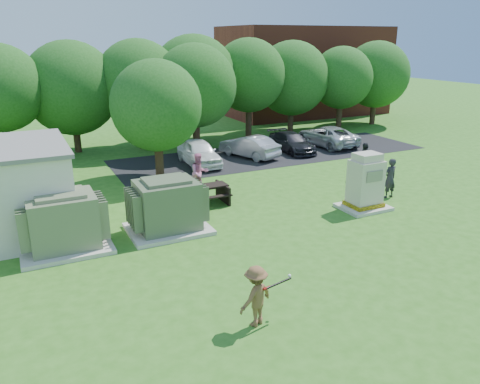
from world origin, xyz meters
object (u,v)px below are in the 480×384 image
generator_cabinet (365,185)px  car_silver_a (249,146)px  car_white (199,152)px  person_by_generator (390,178)px  car_dark (292,142)px  picnic_table (205,193)px  batter (256,296)px  person_walking_right (364,160)px  transformer_left (63,223)px  transformer_right (167,207)px  car_silver_b (327,136)px  person_at_picnic (199,173)px

generator_cabinet → car_silver_a: size_ratio=0.60×
car_white → generator_cabinet: bearing=-67.3°
person_by_generator → car_dark: size_ratio=0.44×
generator_cabinet → picnic_table: generator_cabinet is taller
batter → person_by_generator: (10.21, 6.20, 0.11)m
generator_cabinet → person_walking_right: generator_cabinet is taller
transformer_left → person_walking_right: bearing=8.9°
person_by_generator → person_walking_right: size_ratio=0.99×
picnic_table → car_dark: car_dark is taller
transformer_right → generator_cabinet: bearing=-9.2°
picnic_table → car_dark: bearing=38.0°
batter → car_silver_b: (14.22, 16.41, -0.15)m
car_dark → car_silver_b: bearing=9.4°
transformer_left → car_white: transformer_left is taller
generator_cabinet → person_by_generator: (2.01, 0.66, -0.15)m
transformer_left → picnic_table: size_ratio=1.49×
person_walking_right → car_silver_b: 7.72m
batter → generator_cabinet: bearing=-166.7°
picnic_table → car_silver_a: (5.70, 6.83, 0.13)m
transformer_right → person_at_picnic: transformer_right is taller
batter → person_by_generator: size_ratio=0.89×
car_silver_b → batter: bearing=47.2°
batter → car_white: bearing=-127.0°
transformer_left → person_at_picnic: size_ratio=1.58×
generator_cabinet → car_silver_b: size_ratio=0.51×
car_white → person_by_generator: bearing=-56.2°
transformer_right → batter: size_ratio=1.83×
person_walking_right → car_silver_a: 7.43m
car_dark → car_silver_b: car_silver_b is taller
transformer_right → batter: 6.89m
car_silver_a → car_dark: (3.10, 0.06, -0.07)m
picnic_table → car_white: bearing=70.8°
transformer_left → person_walking_right: transformer_left is taller
transformer_left → car_dark: size_ratio=0.72×
picnic_table → car_silver_b: (11.94, 7.35, 0.13)m
generator_cabinet → person_at_picnic: (-5.52, 5.19, -0.12)m
car_dark → car_silver_a: bearing=-178.0°
transformer_right → person_by_generator: transformer_right is taller
generator_cabinet → batter: (-8.20, -5.54, -0.25)m
car_white → car_dark: (6.54, 0.38, -0.12)m
transformer_right → car_dark: (11.19, 9.06, -0.37)m
car_dark → transformer_left: bearing=-147.7°
person_by_generator → car_silver_a: bearing=-79.3°
transformer_right → car_silver_a: transformer_right is taller
person_by_generator → person_walking_right: person_walking_right is taller
transformer_left → person_by_generator: 14.04m
person_walking_right → car_silver_a: person_walking_right is taller
transformer_left → car_silver_a: size_ratio=0.74×
person_at_picnic → car_silver_b: 12.87m
person_at_picnic → car_dark: 9.90m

